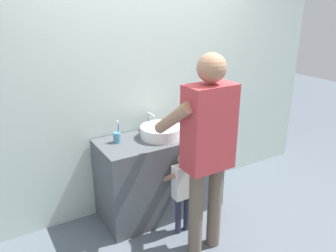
{
  "coord_description": "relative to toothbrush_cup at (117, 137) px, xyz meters",
  "views": [
    {
      "loc": [
        -1.48,
        -2.32,
        2.04
      ],
      "look_at": [
        0.0,
        0.15,
        0.97
      ],
      "focal_mm": 36.1,
      "sensor_mm": 36.0,
      "label": 1
    }
  ],
  "objects": [
    {
      "name": "ground_plane",
      "position": [
        0.41,
        -0.38,
        -0.87
      ],
      "size": [
        14.0,
        14.0,
        0.0
      ],
      "primitive_type": "plane",
      "color": "slate"
    },
    {
      "name": "back_wall",
      "position": [
        0.41,
        0.24,
        0.48
      ],
      "size": [
        4.4,
        0.08,
        2.7
      ],
      "color": "silver",
      "rests_on": "ground"
    },
    {
      "name": "vanity_cabinet",
      "position": [
        0.41,
        -0.08,
        -0.46
      ],
      "size": [
        1.21,
        0.54,
        0.82
      ],
      "primitive_type": "cube",
      "color": "#4C5156",
      "rests_on": "ground"
    },
    {
      "name": "sink_basin",
      "position": [
        0.41,
        -0.1,
        0.01
      ],
      "size": [
        0.39,
        0.39,
        0.11
      ],
      "color": "white",
      "rests_on": "vanity_cabinet"
    },
    {
      "name": "faucet",
      "position": [
        0.41,
        0.14,
        0.03
      ],
      "size": [
        0.18,
        0.14,
        0.18
      ],
      "color": "#B7BABF",
      "rests_on": "vanity_cabinet"
    },
    {
      "name": "toothbrush_cup",
      "position": [
        0.0,
        0.0,
        0.0
      ],
      "size": [
        0.07,
        0.07,
        0.21
      ],
      "color": "#4C8EB2",
      "rests_on": "vanity_cabinet"
    },
    {
      "name": "soap_bottle",
      "position": [
        0.72,
        -0.03,
        0.02
      ],
      "size": [
        0.06,
        0.06,
        0.16
      ],
      "color": "#B27FC6",
      "rests_on": "vanity_cabinet"
    },
    {
      "name": "child_toddler",
      "position": [
        0.41,
        -0.48,
        -0.39
      ],
      "size": [
        0.25,
        0.25,
        0.8
      ],
      "color": "#2D334C",
      "rests_on": "ground"
    },
    {
      "name": "adult_parent",
      "position": [
        0.45,
        -0.76,
        0.15
      ],
      "size": [
        0.53,
        0.55,
        1.7
      ],
      "color": "#6B5B4C",
      "rests_on": "ground"
    }
  ]
}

